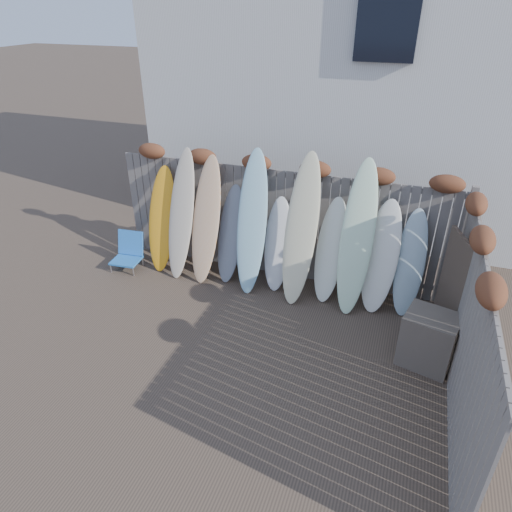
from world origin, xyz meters
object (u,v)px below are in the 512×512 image
(beach_chair, at_px, (128,252))
(lattice_panel, at_px, (456,296))
(surfboard_0, at_px, (162,220))
(wooden_crate, at_px, (428,340))

(beach_chair, height_order, lattice_panel, lattice_panel)
(beach_chair, xyz_separation_m, surfboard_0, (0.63, 0.29, 0.64))
(surfboard_0, bearing_deg, wooden_crate, -14.47)
(beach_chair, bearing_deg, lattice_panel, -3.87)
(lattice_panel, height_order, surfboard_0, surfboard_0)
(beach_chair, height_order, wooden_crate, wooden_crate)
(lattice_panel, relative_size, surfboard_0, 0.86)
(beach_chair, distance_m, lattice_panel, 5.72)
(wooden_crate, xyz_separation_m, lattice_panel, (0.27, 0.52, 0.45))
(wooden_crate, distance_m, lattice_panel, 0.74)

